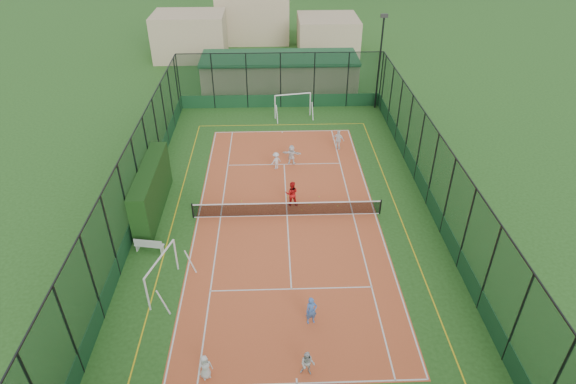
% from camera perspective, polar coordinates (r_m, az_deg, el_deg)
% --- Properties ---
extents(ground, '(300.00, 300.00, 0.00)m').
position_cam_1_polar(ground, '(29.88, -0.11, -2.81)').
color(ground, '#234D1A').
rests_on(ground, ground).
extents(court_slab, '(11.17, 23.97, 0.01)m').
position_cam_1_polar(court_slab, '(29.88, -0.11, -2.80)').
color(court_slab, '#C1522A').
rests_on(court_slab, ground).
extents(tennis_net, '(11.67, 0.12, 1.06)m').
position_cam_1_polar(tennis_net, '(29.58, -0.11, -1.98)').
color(tennis_net, black).
rests_on(tennis_net, ground).
extents(perimeter_fence, '(18.12, 34.12, 5.00)m').
position_cam_1_polar(perimeter_fence, '(28.49, -0.12, 1.27)').
color(perimeter_fence, black).
rests_on(perimeter_fence, ground).
extents(floodlight_ne, '(0.60, 0.26, 8.25)m').
position_cam_1_polar(floodlight_ne, '(43.96, 10.77, 14.78)').
color(floodlight_ne, black).
rests_on(floodlight_ne, ground).
extents(clubhouse, '(15.20, 7.20, 3.15)m').
position_cam_1_polar(clubhouse, '(48.88, -1.02, 14.03)').
color(clubhouse, tan).
rests_on(clubhouse, ground).
extents(hedge_left, '(1.04, 6.96, 3.05)m').
position_cam_1_polar(hedge_left, '(30.66, -15.87, 0.22)').
color(hedge_left, black).
rests_on(hedge_left, ground).
extents(white_bench, '(1.69, 0.74, 0.92)m').
position_cam_1_polar(white_bench, '(28.01, -16.14, -6.00)').
color(white_bench, white).
rests_on(white_bench, ground).
extents(futsal_goal_near, '(3.23, 1.78, 2.00)m').
position_cam_1_polar(futsal_goal_near, '(25.14, -14.68, -9.35)').
color(futsal_goal_near, white).
rests_on(futsal_goal_near, ground).
extents(futsal_goal_far, '(3.35, 1.50, 2.09)m').
position_cam_1_polar(futsal_goal_far, '(42.38, 0.57, 10.20)').
color(futsal_goal_far, white).
rests_on(futsal_goal_far, ground).
extents(child_near_left, '(0.72, 0.63, 1.24)m').
position_cam_1_polar(child_near_left, '(21.39, -9.80, -19.76)').
color(child_near_left, silver).
rests_on(child_near_left, court_slab).
extents(child_near_mid, '(0.62, 0.48, 1.50)m').
position_cam_1_polar(child_near_mid, '(22.95, 2.79, -13.88)').
color(child_near_mid, '#4574C4').
rests_on(child_near_mid, court_slab).
extents(child_near_right, '(0.71, 0.61, 1.26)m').
position_cam_1_polar(child_near_right, '(21.21, 2.33, -19.67)').
color(child_near_right, silver).
rests_on(child_near_right, court_slab).
extents(child_far_left, '(0.96, 0.88, 1.29)m').
position_cam_1_polar(child_far_left, '(34.42, -1.44, 3.73)').
color(child_far_left, silver).
rests_on(child_far_left, court_slab).
extents(child_far_right, '(0.98, 0.74, 1.55)m').
position_cam_1_polar(child_far_right, '(37.22, 5.99, 6.17)').
color(child_far_right, white).
rests_on(child_far_right, court_slab).
extents(child_far_back, '(1.43, 0.70, 1.48)m').
position_cam_1_polar(child_far_back, '(35.01, 0.43, 4.46)').
color(child_far_back, white).
rests_on(child_far_back, court_slab).
extents(coach, '(0.85, 0.68, 1.68)m').
position_cam_1_polar(coach, '(30.40, 0.44, -0.17)').
color(coach, red).
rests_on(coach, court_slab).
extents(tennis_balls, '(6.24, 1.60, 0.07)m').
position_cam_1_polar(tennis_balls, '(31.01, 1.36, -1.24)').
color(tennis_balls, '#CCE033').
rests_on(tennis_balls, court_slab).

